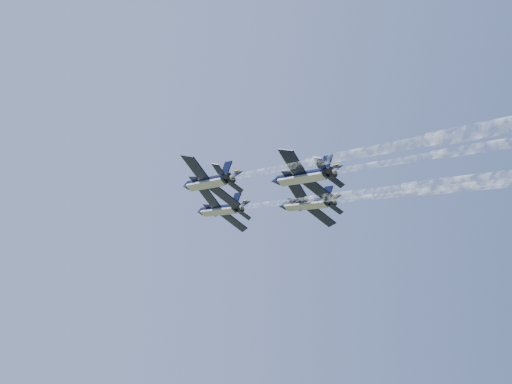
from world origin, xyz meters
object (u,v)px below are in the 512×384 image
object	(u,v)px
jet_left	(207,183)
jet_right	(306,204)
jet_lead	(219,210)
jet_slot	(302,177)

from	to	relation	value
jet_left	jet_right	size ratio (longest dim) A/B	1.00
jet_lead	jet_left	distance (m)	16.48
jet_slot	jet_left	bearing A→B (deg)	133.05
jet_lead	jet_right	xyz separation A→B (m)	(14.30, -8.80, 0.00)
jet_left	jet_slot	world-z (taller)	same
jet_left	jet_slot	distance (m)	15.87
jet_left	jet_right	distance (m)	21.46
jet_lead	jet_left	world-z (taller)	same
jet_right	jet_slot	world-z (taller)	same
jet_left	jet_right	xyz separation A→B (m)	(20.46, 6.48, 0.00)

